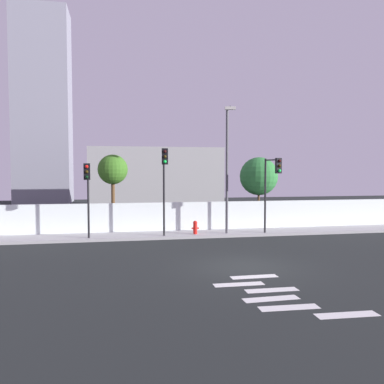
{
  "coord_description": "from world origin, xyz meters",
  "views": [
    {
      "loc": [
        -5.22,
        -15.67,
        4.03
      ],
      "look_at": [
        -1.01,
        6.5,
        2.77
      ],
      "focal_mm": 37.38,
      "sensor_mm": 36.0,
      "label": 1
    }
  ],
  "objects_px": {
    "fire_hydrant": "(195,227)",
    "roadside_tree_midleft": "(259,176)",
    "traffic_light_left": "(88,184)",
    "roadside_tree_leftmost": "(113,170)",
    "traffic_light_right": "(164,173)",
    "street_lamp_curbside": "(227,162)",
    "traffic_light_center": "(272,179)"
  },
  "relations": [
    {
      "from": "fire_hydrant",
      "to": "roadside_tree_midleft",
      "type": "height_order",
      "value": "roadside_tree_midleft"
    },
    {
      "from": "traffic_light_left",
      "to": "roadside_tree_midleft",
      "type": "bearing_deg",
      "value": 17.07
    },
    {
      "from": "roadside_tree_leftmost",
      "to": "roadside_tree_midleft",
      "type": "height_order",
      "value": "roadside_tree_leftmost"
    },
    {
      "from": "traffic_light_right",
      "to": "street_lamp_curbside",
      "type": "distance_m",
      "value": 3.97
    },
    {
      "from": "fire_hydrant",
      "to": "roadside_tree_leftmost",
      "type": "distance_m",
      "value": 6.53
    },
    {
      "from": "traffic_light_left",
      "to": "street_lamp_curbside",
      "type": "distance_m",
      "value": 8.25
    },
    {
      "from": "traffic_light_right",
      "to": "roadside_tree_leftmost",
      "type": "bearing_deg",
      "value": 129.71
    },
    {
      "from": "traffic_light_center",
      "to": "roadside_tree_midleft",
      "type": "xyz_separation_m",
      "value": [
        0.53,
        3.72,
        0.08
      ]
    },
    {
      "from": "roadside_tree_leftmost",
      "to": "traffic_light_center",
      "type": "bearing_deg",
      "value": -21.73
    },
    {
      "from": "traffic_light_left",
      "to": "roadside_tree_leftmost",
      "type": "bearing_deg",
      "value": 68.61
    },
    {
      "from": "street_lamp_curbside",
      "to": "roadside_tree_leftmost",
      "type": "bearing_deg",
      "value": 156.52
    },
    {
      "from": "fire_hydrant",
      "to": "roadside_tree_midleft",
      "type": "xyz_separation_m",
      "value": [
        5.01,
        2.71,
        2.99
      ]
    },
    {
      "from": "traffic_light_center",
      "to": "street_lamp_curbside",
      "type": "xyz_separation_m",
      "value": [
        -2.56,
        0.78,
        1.01
      ]
    },
    {
      "from": "street_lamp_curbside",
      "to": "fire_hydrant",
      "type": "bearing_deg",
      "value": 172.94
    },
    {
      "from": "traffic_light_left",
      "to": "traffic_light_center",
      "type": "bearing_deg",
      "value": -1.5
    },
    {
      "from": "street_lamp_curbside",
      "to": "roadside_tree_midleft",
      "type": "distance_m",
      "value": 4.37
    },
    {
      "from": "roadside_tree_leftmost",
      "to": "traffic_light_right",
      "type": "bearing_deg",
      "value": -50.29
    },
    {
      "from": "traffic_light_left",
      "to": "fire_hydrant",
      "type": "distance_m",
      "value": 6.8
    },
    {
      "from": "street_lamp_curbside",
      "to": "fire_hydrant",
      "type": "distance_m",
      "value": 4.37
    },
    {
      "from": "traffic_light_right",
      "to": "traffic_light_left",
      "type": "bearing_deg",
      "value": 179.13
    },
    {
      "from": "traffic_light_center",
      "to": "street_lamp_curbside",
      "type": "height_order",
      "value": "street_lamp_curbside"
    },
    {
      "from": "street_lamp_curbside",
      "to": "traffic_light_center",
      "type": "bearing_deg",
      "value": -16.88
    },
    {
      "from": "traffic_light_left",
      "to": "roadside_tree_leftmost",
      "type": "relative_size",
      "value": 0.84
    },
    {
      "from": "street_lamp_curbside",
      "to": "traffic_light_left",
      "type": "bearing_deg",
      "value": -176.51
    },
    {
      "from": "roadside_tree_midleft",
      "to": "fire_hydrant",
      "type": "bearing_deg",
      "value": -151.59
    },
    {
      "from": "traffic_light_right",
      "to": "roadside_tree_leftmost",
      "type": "distance_m",
      "value": 4.57
    },
    {
      "from": "traffic_light_left",
      "to": "roadside_tree_midleft",
      "type": "height_order",
      "value": "roadside_tree_midleft"
    },
    {
      "from": "traffic_light_left",
      "to": "street_lamp_curbside",
      "type": "bearing_deg",
      "value": 3.49
    },
    {
      "from": "traffic_light_center",
      "to": "fire_hydrant",
      "type": "height_order",
      "value": "traffic_light_center"
    },
    {
      "from": "roadside_tree_midleft",
      "to": "roadside_tree_leftmost",
      "type": "bearing_deg",
      "value": 180.0
    },
    {
      "from": "traffic_light_left",
      "to": "roadside_tree_leftmost",
      "type": "distance_m",
      "value": 3.78
    },
    {
      "from": "traffic_light_center",
      "to": "street_lamp_curbside",
      "type": "bearing_deg",
      "value": 163.12
    }
  ]
}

